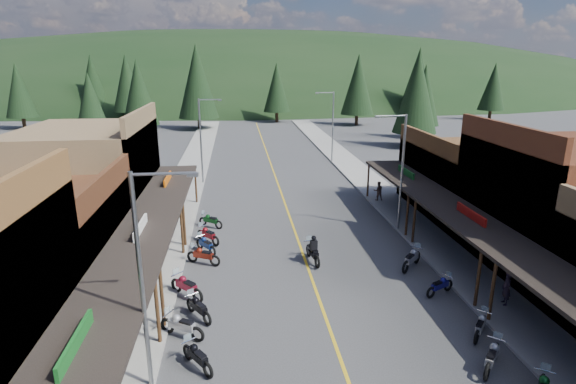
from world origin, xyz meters
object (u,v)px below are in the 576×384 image
object	(u,v)px
pine_1	(127,83)
pine_5	(418,77)
pine_3	(277,87)
bike_west_10	(206,244)
pine_2	(197,81)
bike_east_6	(481,325)
bike_west_5	(197,356)
bike_east_5	(492,356)
pine_9	(424,95)
bike_east_8	(412,258)
pine_7	(93,82)
bike_west_8	(186,285)
bike_west_11	(208,234)
shop_east_2	(559,207)
pine_11	(417,93)
pine_6	(493,87)
streetlight_2	(400,168)
shop_west_2	(36,246)
pedestrian_east_b	(378,191)
pedestrian_east_a	(507,288)
bike_west_12	(211,220)
bike_east_7	(440,285)
shop_west_3	(92,178)
bike_west_7	(198,307)
streetlight_3	(332,124)
bike_west_9	(203,255)
bike_west_6	(182,325)
streetlight_1	(202,137)
pine_0	(19,90)
shop_east_3	(469,180)
rider_on_bike	(313,251)
streetlight_0	(145,275)
pine_8	(91,105)

from	to	relation	value
pine_1	pine_5	distance (m)	58.04
pine_3	bike_west_10	bearing A→B (deg)	-99.30
pine_2	bike_east_6	distance (m)	64.87
bike_west_5	bike_east_5	distance (m)	11.17
pine_9	bike_east_8	bearing A→B (deg)	-113.07
pine_7	bike_west_8	world-z (taller)	pine_7
bike_west_11	pine_1	bearing A→B (deg)	65.44
bike_east_8	pine_5	bearing A→B (deg)	112.43
shop_east_2	bike_west_5	bearing A→B (deg)	-160.56
pine_11	pine_5	bearing A→B (deg)	67.62
pine_1	pine_6	bearing A→B (deg)	-4.90
streetlight_2	pine_7	size ratio (longest dim) A/B	0.64
pine_6	bike_west_11	bearing A→B (deg)	-132.42
shop_west_2	pedestrian_east_b	world-z (taller)	shop_west_2
bike_east_8	streetlight_2	bearing A→B (deg)	123.06
pedestrian_east_a	bike_west_5	bearing A→B (deg)	-67.76
pine_5	bike_west_12	size ratio (longest dim) A/B	7.15
bike_west_8	bike_east_7	bearing A→B (deg)	-49.71
shop_east_2	pine_7	distance (m)	87.35
shop_west_3	bike_east_7	xyz separation A→B (m)	(19.88, -12.07, -2.99)
bike_west_5	bike_west_10	size ratio (longest dim) A/B	1.00
bike_west_8	bike_west_11	xyz separation A→B (m)	(0.66, 6.90, -0.05)
pine_1	pine_2	distance (m)	18.45
bike_west_7	bike_west_12	size ratio (longest dim) A/B	1.05
streetlight_3	pine_2	distance (m)	32.92
bike_west_9	pine_9	bearing A→B (deg)	-8.57
pine_7	pine_11	xyz separation A→B (m)	(52.00, -38.00, -0.05)
bike_west_6	bike_west_7	xyz separation A→B (m)	(0.59, 1.41, -0.03)
streetlight_1	bike_west_11	xyz separation A→B (m)	(1.13, -14.72, -3.85)
streetlight_3	streetlight_2	bearing A→B (deg)	-90.00
shop_east_2	pine_11	distance (m)	37.01
pine_0	pine_5	xyz separation A→B (m)	(74.00, 10.00, 1.51)
shop_east_3	bike_west_12	world-z (taller)	shop_east_3
pine_3	rider_on_bike	distance (m)	62.69
shop_east_2	bike_west_9	xyz separation A→B (m)	(-19.69, 2.41, -2.92)
shop_east_2	bike_east_8	xyz separation A→B (m)	(-7.99, 0.56, -2.88)
bike_west_9	pine_3	bearing A→B (deg)	18.52
streetlight_2	rider_on_bike	size ratio (longest dim) A/B	3.36
bike_west_7	pedestrian_east_a	world-z (taller)	pedestrian_east_a
pine_5	bike_west_11	world-z (taller)	pine_5
bike_west_11	shop_west_3	bearing A→B (deg)	112.52
bike_west_5	streetlight_0	bearing A→B (deg)	175.98
streetlight_3	bike_east_5	distance (m)	36.67
bike_west_6	bike_west_11	world-z (taller)	bike_west_6
streetlight_2	pine_9	xyz separation A→B (m)	(17.05, 37.00, 1.92)
pine_0	bike_west_5	world-z (taller)	pine_0
streetlight_3	bike_west_6	bearing A→B (deg)	-111.94
pine_8	bike_east_8	xyz separation A→B (m)	(27.80, -37.74, -5.34)
streetlight_2	pine_1	bearing A→B (deg)	116.53
shop_east_3	pine_7	world-z (taller)	pine_7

